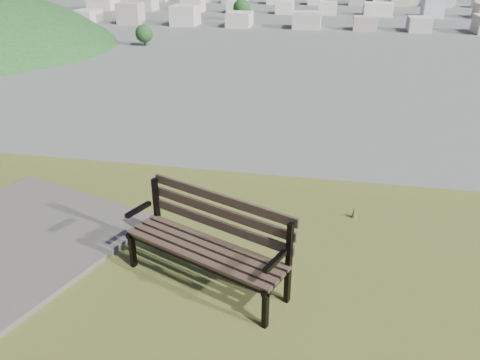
# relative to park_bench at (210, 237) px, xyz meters

# --- Properties ---
(park_bench) EXTENTS (1.91, 1.25, 0.96)m
(park_bench) POSITION_rel_park_bench_xyz_m (0.00, 0.00, 0.00)
(park_bench) COLOR #3F3024
(park_bench) RESTS_ON hilltop_mesa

